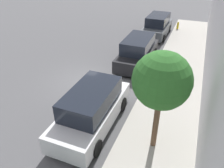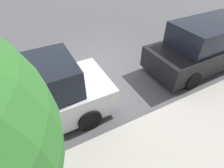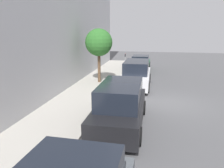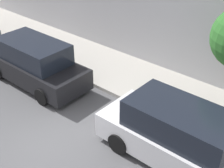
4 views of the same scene
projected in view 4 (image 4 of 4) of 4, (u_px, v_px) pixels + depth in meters
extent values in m
plane|color=#515154|center=(52.00, 146.00, 10.06)|extent=(60.00, 60.00, 0.00)
cube|color=#B2ADA3|center=(144.00, 83.00, 13.29)|extent=(3.14, 32.00, 0.15)
cube|color=silver|center=(177.00, 143.00, 9.23)|extent=(1.91, 4.90, 0.84)
cube|color=black|center=(181.00, 121.00, 8.79)|extent=(1.68, 3.10, 0.84)
cylinder|color=black|center=(118.00, 143.00, 9.65)|extent=(0.22, 0.70, 0.70)
cylinder|color=black|center=(152.00, 117.00, 10.81)|extent=(0.22, 0.70, 0.70)
cube|color=black|center=(36.00, 69.00, 13.16)|extent=(1.93, 4.91, 0.84)
cube|color=black|center=(33.00, 51.00, 12.72)|extent=(1.69, 3.11, 0.84)
cylinder|color=black|center=(32.00, 57.00, 14.74)|extent=(0.22, 0.68, 0.68)
cylinder|color=black|center=(42.00, 97.00, 11.88)|extent=(0.22, 0.68, 0.68)
cylinder|color=black|center=(76.00, 79.00, 13.04)|extent=(0.22, 0.68, 0.68)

